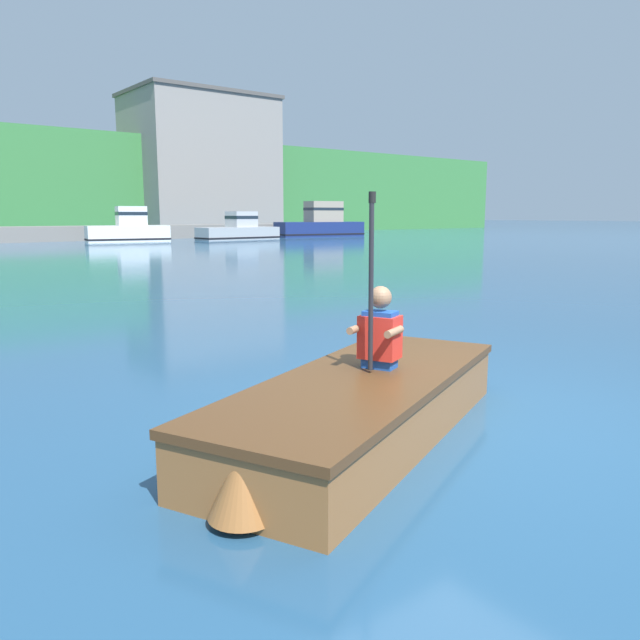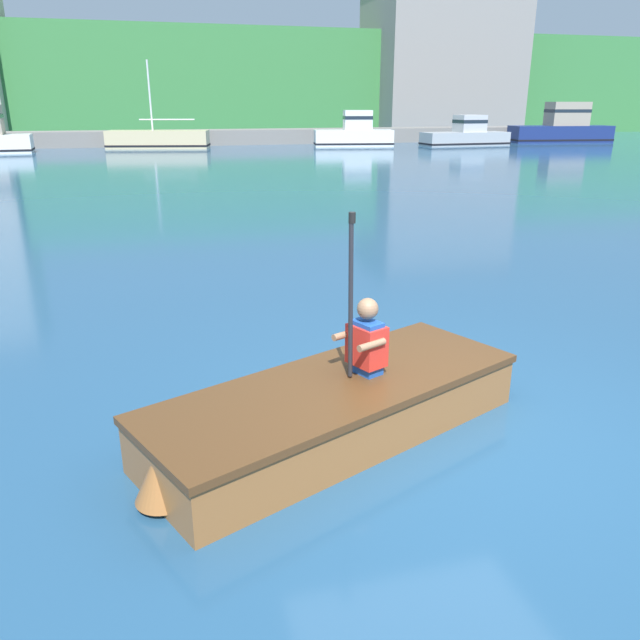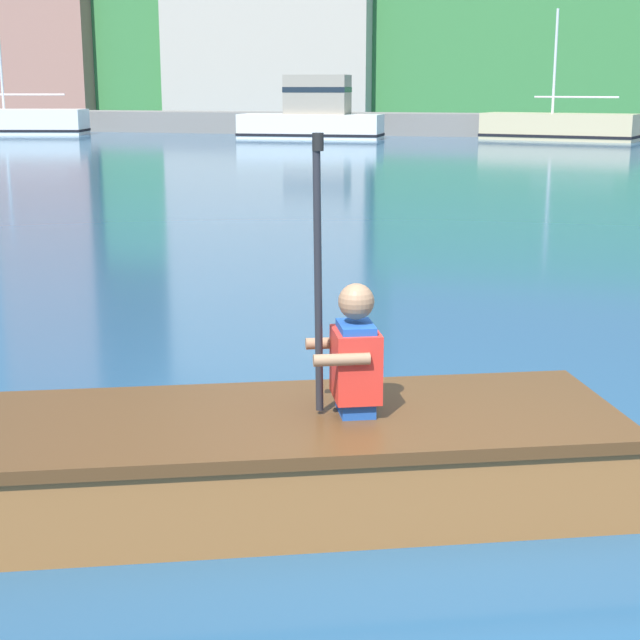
{
  "view_description": "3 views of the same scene",
  "coord_description": "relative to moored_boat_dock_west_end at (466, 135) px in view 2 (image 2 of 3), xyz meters",
  "views": [
    {
      "loc": [
        -3.88,
        -2.99,
        1.61
      ],
      "look_at": [
        -0.95,
        0.77,
        0.8
      ],
      "focal_mm": 35.0,
      "sensor_mm": 36.0,
      "label": 1
    },
    {
      "loc": [
        -2.25,
        -3.98,
        2.52
      ],
      "look_at": [
        -0.95,
        0.77,
        0.8
      ],
      "focal_mm": 35.0,
      "sensor_mm": 36.0,
      "label": 2
    },
    {
      "loc": [
        0.41,
        -3.93,
        1.97
      ],
      "look_at": [
        -0.95,
        0.77,
        0.8
      ],
      "focal_mm": 55.0,
      "sensor_mm": 36.0,
      "label": 3
    }
  ],
  "objects": [
    {
      "name": "waterfront_apartment_right",
      "position": [
        5.03,
        14.7,
        5.24
      ],
      "size": [
        11.88,
        8.53,
        11.67
      ],
      "color": "gray",
      "rests_on": "ground"
    },
    {
      "name": "ground_plane",
      "position": [
        -17.03,
        -32.4,
        -0.6
      ],
      "size": [
        300.0,
        300.0,
        0.0
      ],
      "primitive_type": "plane",
      "color": "navy"
    },
    {
      "name": "rowboat_foreground",
      "position": [
        -18.03,
        -32.15,
        -0.35
      ],
      "size": [
        3.34,
        2.29,
        0.45
      ],
      "color": "#935B2D",
      "rests_on": "ground"
    },
    {
      "name": "moored_boat_dock_east_end",
      "position": [
        7.69,
        1.23,
        0.31
      ],
      "size": [
        6.87,
        2.9,
        2.57
      ],
      "color": "navy",
      "rests_on": "ground"
    },
    {
      "name": "moored_boat_dock_east_inner",
      "position": [
        -18.46,
        2.42,
        -0.13
      ],
      "size": [
        6.04,
        3.05,
        4.79
      ],
      "color": "#CCB789",
      "rests_on": "ground"
    },
    {
      "name": "shoreline_ridge",
      "position": [
        -17.03,
        23.49,
        3.36
      ],
      "size": [
        120.0,
        20.0,
        7.93
      ],
      "color": "#387A3D",
      "rests_on": "ground"
    },
    {
      "name": "person_paddler",
      "position": [
        -17.71,
        -32.01,
        0.14
      ],
      "size": [
        0.43,
        0.43,
        1.32
      ],
      "color": "#1E4CA5",
      "rests_on": "rowboat_foreground"
    },
    {
      "name": "marina_dock",
      "position": [
        -17.03,
        4.97,
        -0.15
      ],
      "size": [
        54.45,
        2.4,
        0.9
      ],
      "color": "slate",
      "rests_on": "ground"
    },
    {
      "name": "moored_boat_dock_west_inner",
      "position": [
        -6.9,
        1.1,
        0.13
      ],
      "size": [
        4.95,
        2.26,
        2.09
      ],
      "color": "white",
      "rests_on": "ground"
    },
    {
      "name": "moored_boat_dock_west_end",
      "position": [
        0.0,
        0.0,
        0.0
      ],
      "size": [
        5.52,
        2.05,
        1.8
      ],
      "color": "#9EA3A8",
      "rests_on": "ground"
    }
  ]
}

